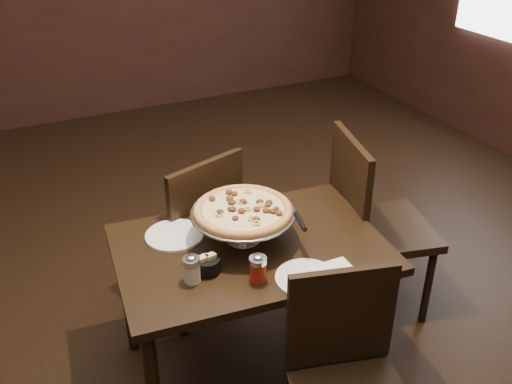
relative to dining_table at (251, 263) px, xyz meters
name	(u,v)px	position (x,y,z in m)	size (l,w,h in m)	color
room	(242,74)	(0.02, 0.11, 0.80)	(6.04, 7.04, 2.84)	black
dining_table	(251,263)	(0.00, 0.00, 0.00)	(1.19, 0.85, 0.70)	black
pizza_stand	(243,210)	(-0.01, 0.05, 0.24)	(0.44, 0.44, 0.18)	silver
parmesan_shaker	(192,269)	(-0.30, -0.12, 0.15)	(0.07, 0.07, 0.12)	beige
pepper_flake_shaker	(258,269)	(-0.08, -0.23, 0.15)	(0.07, 0.07, 0.12)	maroon
packet_caddy	(208,265)	(-0.23, -0.09, 0.13)	(0.10, 0.10, 0.08)	black
napkin_stack	(338,270)	(0.23, -0.31, 0.10)	(0.12, 0.12, 0.01)	white
plate_left	(174,235)	(-0.27, 0.20, 0.10)	(0.25, 0.25, 0.01)	white
plate_near	(307,278)	(0.10, -0.30, 0.10)	(0.24, 0.24, 0.01)	white
serving_spatula	(300,222)	(0.16, -0.13, 0.24)	(0.15, 0.15, 0.02)	silver
chair_far	(193,230)	(-0.09, 0.50, -0.10)	(0.55, 0.55, 0.93)	black
chair_near	(348,377)	(0.10, -0.61, -0.13)	(0.49, 0.49, 0.87)	black
chair_side	(371,220)	(0.73, 0.14, -0.06)	(0.56, 0.56, 1.00)	black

